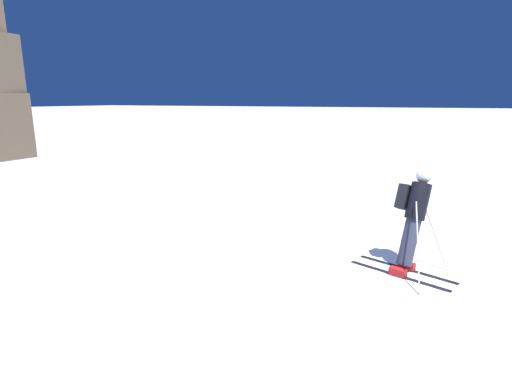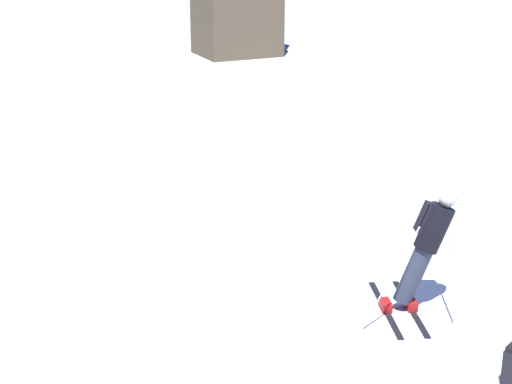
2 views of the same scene
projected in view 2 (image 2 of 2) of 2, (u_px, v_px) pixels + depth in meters
ground_plane at (418, 305)px, 12.05m from camera, size 300.00×300.00×0.00m
skier at (427, 241)px, 11.65m from camera, size 1.56×1.80×1.82m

